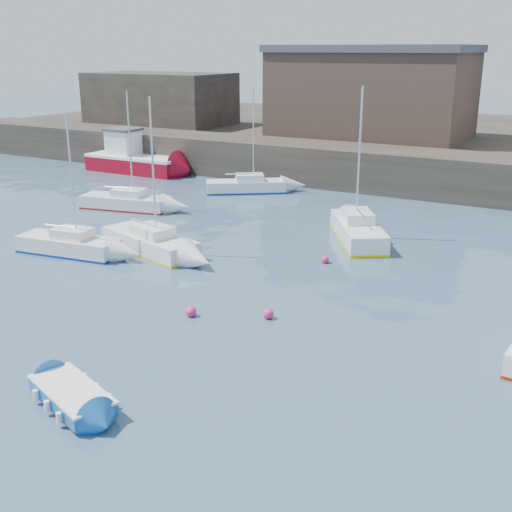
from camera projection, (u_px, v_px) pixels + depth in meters
The scene contains 15 objects.
water at pixel (52, 417), 18.45m from camera, with size 220.00×220.00×0.00m, color #2D4760.
quay_wall at pixel (410, 172), 47.00m from camera, with size 90.00×5.00×3.00m, color #28231E.
land_strip at pixel (464, 143), 61.96m from camera, with size 90.00×32.00×2.80m, color #28231E.
warehouse at pixel (372, 91), 54.86m from camera, with size 16.40×10.40×7.60m.
bldg_west at pixel (160, 98), 64.69m from camera, with size 14.00×8.00×5.00m.
blue_dinghy at pixel (72, 396), 18.92m from camera, with size 3.50×2.40×0.61m.
fishing_boat at pixel (134, 158), 54.94m from camera, with size 8.83×3.34×5.84m.
sailboat_a at pixel (69, 245), 32.99m from camera, with size 5.68×2.48×7.14m.
sailboat_b at pixel (150, 242), 33.38m from camera, with size 6.47×3.60×7.94m.
sailboat_e at pixel (126, 202), 42.24m from camera, with size 6.17×3.06×7.61m.
sailboat_f at pixel (358, 230), 35.32m from camera, with size 5.12×6.45×8.26m.
sailboat_h at pixel (246, 186), 47.21m from camera, with size 5.80×4.86×7.46m.
buoy_near at pixel (191, 316), 25.42m from camera, with size 0.43×0.43×0.43m, color #DE266C.
buoy_mid at pixel (268, 318), 25.22m from camera, with size 0.43×0.43×0.43m, color #DE266C.
buoy_far at pixel (325, 263), 31.75m from camera, with size 0.40×0.40×0.40m, color #DE266C.
Camera 1 is at (13.03, -11.16, 10.12)m, focal length 45.00 mm.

